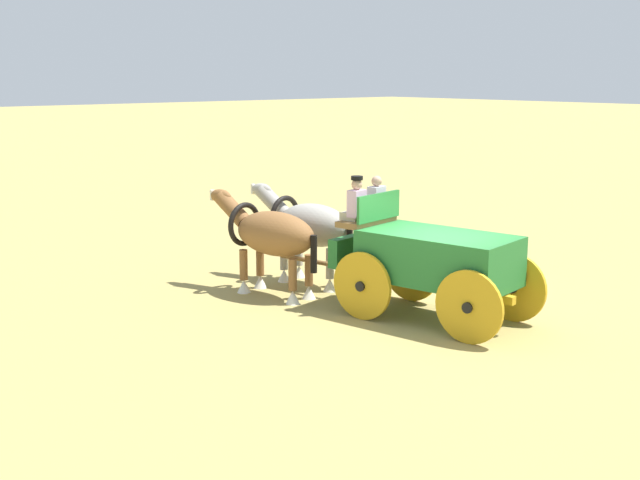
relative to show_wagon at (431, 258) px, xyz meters
name	(u,v)px	position (x,y,z in m)	size (l,w,h in m)	color
ground_plane	(437,320)	(-0.17, -0.03, -1.22)	(220.00, 220.00, 0.00)	#9E8C4C
show_wagon	(431,258)	(0.00, 0.00, 0.00)	(6.02, 2.48, 2.75)	#236B2D
draft_horse_near	(271,235)	(3.47, 1.29, 0.11)	(3.08, 1.32, 2.20)	brown
draft_horse_off	(309,226)	(3.70, 0.01, 0.11)	(2.99, 1.31, 2.20)	#9E998E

